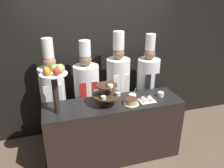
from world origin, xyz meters
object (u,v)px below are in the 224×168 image
object	(u,v)px
tiered_stand	(107,93)
serving_bowl_far	(132,95)
cup_white	(161,94)
cake_square_tray	(147,100)
chef_left	(53,93)
chef_center_right	(118,83)
chef_center_left	(87,90)
fruit_pedestal	(55,79)
chef_right	(148,82)
cake_round	(131,102)

from	to	relation	value
tiered_stand	serving_bowl_far	xyz separation A→B (m)	(0.43, 0.12, -0.16)
cup_white	cake_square_tray	xyz separation A→B (m)	(-0.26, -0.08, -0.02)
chef_left	tiered_stand	bearing A→B (deg)	-38.94
tiered_stand	chef_center_right	size ratio (longest dim) A/B	0.22
tiered_stand	chef_left	xyz separation A→B (m)	(-0.72, 0.58, -0.18)
serving_bowl_far	chef_center_right	distance (m)	0.46
chef_left	chef_center_left	bearing A→B (deg)	0.00
serving_bowl_far	chef_center_left	distance (m)	0.77
serving_bowl_far	tiered_stand	bearing A→B (deg)	-164.26
serving_bowl_far	chef_center_left	world-z (taller)	chef_center_left
cup_white	fruit_pedestal	bearing A→B (deg)	-178.41
chef_center_left	chef_center_right	size ratio (longest dim) A/B	0.94
cake_square_tray	chef_center_left	world-z (taller)	chef_center_left
tiered_stand	cup_white	xyz separation A→B (m)	(0.85, 0.02, -0.14)
cup_white	chef_left	bearing A→B (deg)	160.27
fruit_pedestal	chef_right	world-z (taller)	chef_right
chef_center_left	chef_right	xyz separation A→B (m)	(1.08, 0.00, 0.02)
cake_round	chef_left	size ratio (longest dim) A/B	0.12
tiered_stand	chef_center_left	bearing A→B (deg)	107.38
fruit_pedestal	serving_bowl_far	size ratio (longest dim) A/B	4.49
chef_right	serving_bowl_far	bearing A→B (deg)	-135.35
cake_round	chef_center_left	world-z (taller)	chef_center_left
serving_bowl_far	chef_left	size ratio (longest dim) A/B	0.08
chef_center_left	chef_right	distance (m)	1.08
cup_white	chef_center_left	size ratio (longest dim) A/B	0.05
chef_center_right	chef_left	bearing A→B (deg)	-180.00
fruit_pedestal	chef_center_left	bearing A→B (deg)	50.88
fruit_pedestal	cup_white	distance (m)	1.58
serving_bowl_far	chef_center_right	world-z (taller)	chef_center_right
cake_square_tray	chef_left	distance (m)	1.45
cup_white	chef_left	size ratio (longest dim) A/B	0.05
cup_white	cake_square_tray	size ratio (longest dim) A/B	0.40
chef_left	chef_center_left	world-z (taller)	chef_left
cup_white	chef_center_right	xyz separation A→B (m)	(-0.50, 0.56, 0.01)
chef_right	tiered_stand	bearing A→B (deg)	-147.08
cup_white	chef_center_right	size ratio (longest dim) A/B	0.05
cake_round	chef_center_left	xyz separation A→B (m)	(-0.51, 0.67, -0.06)
cake_round	chef_right	distance (m)	0.88
serving_bowl_far	chef_center_left	bearing A→B (deg)	143.25
tiered_stand	cake_round	xyz separation A→B (m)	(0.33, -0.09, -0.14)
cup_white	serving_bowl_far	world-z (taller)	serving_bowl_far
fruit_pedestal	cake_square_tray	size ratio (longest dim) A/B	2.89
chef_right	cup_white	bearing A→B (deg)	-94.69
fruit_pedestal	chef_center_right	bearing A→B (deg)	30.54
cup_white	chef_center_left	xyz separation A→B (m)	(-1.03, 0.56, -0.05)
cake_square_tray	chef_center_left	size ratio (longest dim) A/B	0.13
cup_white	chef_right	bearing A→B (deg)	85.31
fruit_pedestal	serving_bowl_far	world-z (taller)	fruit_pedestal
fruit_pedestal	cake_round	size ratio (longest dim) A/B	3.05
chef_center_right	cake_round	bearing A→B (deg)	-91.65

